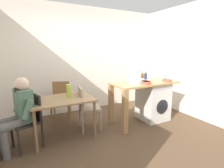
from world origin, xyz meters
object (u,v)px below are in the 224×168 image
object	(u,v)px
seated_person	(19,111)
washing_machine	(153,101)
chair_opposite	(86,106)
chair_spare_by_wall	(61,99)
bottle_squat_brown	(143,76)
bottle_tall_green	(139,76)
chair_person_seat	(30,118)
vase	(69,90)
mixing_bowl	(146,82)
bottle_clear_small	(146,76)
utensil_crock	(164,76)
colander	(167,80)
dining_table	(62,104)

from	to	relation	value
seated_person	washing_machine	xyz separation A→B (m)	(2.75, -0.03, -0.24)
chair_opposite	chair_spare_by_wall	size ratio (longest dim) A/B	1.00
chair_spare_by_wall	bottle_squat_brown	size ratio (longest dim) A/B	4.45
seated_person	bottle_tall_green	bearing A→B (deg)	-103.59
chair_person_seat	chair_spare_by_wall	bearing A→B (deg)	-55.94
seated_person	vase	bearing A→B (deg)	-92.65
chair_person_seat	vase	distance (m)	0.80
bottle_tall_green	vase	size ratio (longest dim) A/B	0.99
bottle_squat_brown	chair_person_seat	bearing A→B (deg)	-175.74
chair_person_seat	mixing_bowl	size ratio (longest dim) A/B	4.14
bottle_squat_brown	bottle_clear_small	xyz separation A→B (m)	(0.08, -0.01, -0.00)
bottle_squat_brown	utensil_crock	distance (m)	0.53
chair_opposite	washing_machine	bearing A→B (deg)	90.94
chair_spare_by_wall	bottle_squat_brown	distance (m)	1.99
washing_machine	colander	bearing A→B (deg)	-49.26
dining_table	chair_person_seat	world-z (taller)	chair_person_seat
bottle_clear_small	bottle_tall_green	bearing A→B (deg)	-168.09
dining_table	bottle_tall_green	distance (m)	1.82
chair_opposite	mixing_bowl	distance (m)	1.32
bottle_tall_green	mixing_bowl	distance (m)	0.43
chair_person_seat	chair_spare_by_wall	distance (m)	1.08
mixing_bowl	utensil_crock	distance (m)	0.81
mixing_bowl	chair_spare_by_wall	bearing A→B (deg)	143.55
dining_table	chair_spare_by_wall	xyz separation A→B (m)	(0.12, 0.77, -0.14)
chair_spare_by_wall	colander	xyz separation A→B (m)	(2.11, -1.15, 0.44)
mixing_bowl	vase	size ratio (longest dim) A/B	0.94
chair_spare_by_wall	bottle_clear_small	bearing A→B (deg)	179.14
seated_person	chair_spare_by_wall	bearing A→B (deg)	-60.18
mixing_bowl	chair_person_seat	bearing A→B (deg)	172.77
vase	dining_table	bearing A→B (deg)	-146.31
chair_spare_by_wall	utensil_crock	bearing A→B (deg)	177.97
chair_spare_by_wall	seated_person	size ratio (longest dim) A/B	0.75
washing_machine	vase	world-z (taller)	vase
utensil_crock	seated_person	bearing A→B (deg)	-179.65
chair_person_seat	utensil_crock	bearing A→B (deg)	-108.06
chair_person_seat	bottle_squat_brown	distance (m)	2.53
dining_table	vase	world-z (taller)	vase
dining_table	seated_person	bearing A→B (deg)	-169.83
chair_spare_by_wall	utensil_crock	xyz separation A→B (m)	(2.29, -0.88, 0.48)
chair_spare_by_wall	seated_person	world-z (taller)	seated_person
seated_person	chair_person_seat	bearing A→B (deg)	-90.00
washing_machine	utensil_crock	distance (m)	0.67
chair_person_seat	vase	bearing A→B (deg)	-93.24
washing_machine	colander	world-z (taller)	colander
bottle_squat_brown	mixing_bowl	bearing A→B (deg)	-120.74
chair_opposite	bottle_squat_brown	bearing A→B (deg)	100.73
bottle_tall_green	bottle_squat_brown	size ratio (longest dim) A/B	1.14
dining_table	utensil_crock	size ratio (longest dim) A/B	3.67
bottle_clear_small	colander	distance (m)	0.52
bottle_tall_green	chair_person_seat	bearing A→B (deg)	-177.02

